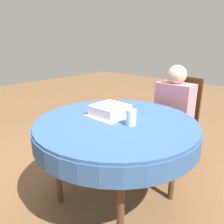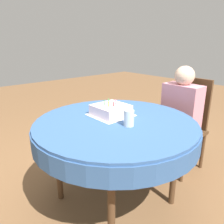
{
  "view_description": "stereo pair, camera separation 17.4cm",
  "coord_description": "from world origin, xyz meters",
  "px_view_note": "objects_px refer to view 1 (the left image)",
  "views": [
    {
      "loc": [
        1.06,
        -1.2,
        1.34
      ],
      "look_at": [
        -0.06,
        0.02,
        0.8
      ],
      "focal_mm": 35.0,
      "sensor_mm": 36.0,
      "label": 1
    },
    {
      "loc": [
        1.18,
        -1.07,
        1.34
      ],
      "look_at": [
        -0.06,
        0.02,
        0.8
      ],
      "focal_mm": 35.0,
      "sensor_mm": 36.0,
      "label": 2
    }
  ],
  "objects_px": {
    "chair": "(176,120)",
    "drinking_glass": "(131,118)",
    "birthday_cake": "(110,110)",
    "person": "(173,108)"
  },
  "relations": [
    {
      "from": "drinking_glass",
      "to": "birthday_cake",
      "type": "bearing_deg",
      "value": 166.62
    },
    {
      "from": "person",
      "to": "drinking_glass",
      "type": "bearing_deg",
      "value": -82.62
    },
    {
      "from": "birthday_cake",
      "to": "drinking_glass",
      "type": "distance_m",
      "value": 0.28
    },
    {
      "from": "chair",
      "to": "drinking_glass",
      "type": "xyz_separation_m",
      "value": [
        0.1,
        -0.96,
        0.3
      ]
    },
    {
      "from": "chair",
      "to": "birthday_cake",
      "type": "xyz_separation_m",
      "value": [
        -0.17,
        -0.9,
        0.29
      ]
    },
    {
      "from": "chair",
      "to": "birthday_cake",
      "type": "bearing_deg",
      "value": -99.94
    },
    {
      "from": "person",
      "to": "drinking_glass",
      "type": "height_order",
      "value": "person"
    },
    {
      "from": "person",
      "to": "birthday_cake",
      "type": "height_order",
      "value": "person"
    },
    {
      "from": "person",
      "to": "chair",
      "type": "bearing_deg",
      "value": 90.0
    },
    {
      "from": "chair",
      "to": "drinking_glass",
      "type": "height_order",
      "value": "chair"
    }
  ]
}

